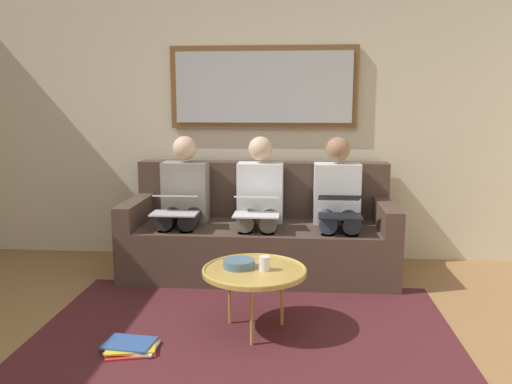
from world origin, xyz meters
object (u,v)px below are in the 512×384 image
(magazine_stack, at_px, (131,347))
(bowl, at_px, (239,264))
(person_middle, at_px, (259,202))
(person_left, at_px, (337,203))
(coffee_table, at_px, (254,271))
(person_right, at_px, (183,200))
(cup, at_px, (265,263))
(laptop_black, at_px, (340,206))
(laptop_silver, at_px, (176,204))
(laptop_white, at_px, (257,205))
(couch, at_px, (260,234))
(framed_mirror, at_px, (263,87))

(magazine_stack, bearing_deg, bowl, -149.41)
(person_middle, bearing_deg, person_left, 180.00)
(coffee_table, bearing_deg, person_right, -58.80)
(cup, distance_m, laptop_black, 1.08)
(bowl, xyz_separation_m, person_right, (0.60, -1.12, 0.18))
(coffee_table, xyz_separation_m, cup, (-0.06, 0.02, 0.06))
(person_right, bearing_deg, laptop_silver, 90.00)
(bowl, height_order, person_right, person_right)
(person_left, bearing_deg, laptop_white, 21.03)
(couch, distance_m, person_left, 0.71)
(laptop_black, bearing_deg, bowl, 52.32)
(bowl, relative_size, laptop_black, 0.53)
(couch, bearing_deg, cup, 95.52)
(person_middle, bearing_deg, laptop_white, 90.00)
(laptop_silver, xyz_separation_m, magazine_stack, (-0.01, 1.22, -0.60))
(framed_mirror, xyz_separation_m, person_right, (0.64, 0.46, -0.94))
(person_middle, height_order, laptop_white, person_middle)
(couch, distance_m, person_middle, 0.31)
(laptop_black, bearing_deg, magazine_stack, 44.08)
(person_middle, bearing_deg, laptop_silver, 21.10)
(couch, height_order, magazine_stack, couch)
(person_right, bearing_deg, cup, 123.09)
(laptop_white, bearing_deg, laptop_silver, 0.09)
(person_middle, height_order, laptop_silver, person_middle)
(cup, height_order, magazine_stack, cup)
(cup, distance_m, magazine_stack, 0.92)
(framed_mirror, xyz_separation_m, cup, (-0.12, 1.62, -1.10))
(bowl, distance_m, laptop_white, 0.90)
(coffee_table, xyz_separation_m, laptop_white, (0.06, -0.90, 0.24))
(person_right, bearing_deg, coffee_table, 121.20)
(person_right, bearing_deg, laptop_black, 169.55)
(framed_mirror, bearing_deg, laptop_silver, 47.72)
(bowl, distance_m, person_right, 1.28)
(framed_mirror, relative_size, cup, 18.42)
(bowl, distance_m, laptop_black, 1.14)
(person_middle, relative_size, laptop_silver, 3.17)
(coffee_table, xyz_separation_m, bowl, (0.10, -0.03, 0.04))
(couch, height_order, laptop_white, couch)
(coffee_table, bearing_deg, laptop_white, -86.46)
(coffee_table, relative_size, laptop_white, 1.83)
(couch, relative_size, person_left, 1.93)
(bowl, bearing_deg, magazine_stack, 30.59)
(person_right, distance_m, magazine_stack, 1.58)
(person_middle, relative_size, magazine_stack, 3.40)
(person_right, xyz_separation_m, magazine_stack, (-0.01, 1.47, -0.58))
(couch, relative_size, coffee_table, 3.40)
(laptop_silver, bearing_deg, person_right, -90.00)
(person_middle, distance_m, laptop_silver, 0.69)
(bowl, distance_m, magazine_stack, 0.80)
(couch, bearing_deg, person_middle, 90.00)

